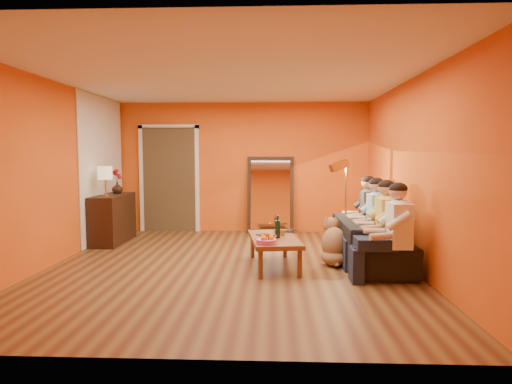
{
  "coord_description": "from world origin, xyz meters",
  "views": [
    {
      "loc": [
        0.61,
        -5.86,
        1.56
      ],
      "look_at": [
        0.35,
        0.5,
        1.0
      ],
      "focal_mm": 30.0,
      "sensor_mm": 36.0,
      "label": 1
    }
  ],
  "objects_px": {
    "mirror_frame": "(270,195)",
    "dog": "(334,241)",
    "sideboard": "(113,219)",
    "person_far_right": "(369,214)",
    "tumbler": "(283,232)",
    "laptop": "(286,232)",
    "person_far_left": "(399,233)",
    "person_mid_left": "(387,226)",
    "person_mid_right": "(377,219)",
    "vase": "(117,188)",
    "sofa": "(369,241)",
    "coffee_table": "(274,252)",
    "wine_bottle": "(278,227)",
    "floor_lamp": "(346,206)",
    "table_lamp": "(105,181)"
  },
  "relations": [
    {
      "from": "mirror_frame",
      "to": "dog",
      "type": "xyz_separation_m",
      "value": [
        0.92,
        -2.49,
        -0.42
      ]
    },
    {
      "from": "sideboard",
      "to": "person_far_right",
      "type": "distance_m",
      "value": 4.41
    },
    {
      "from": "person_far_right",
      "to": "tumbler",
      "type": "height_order",
      "value": "person_far_right"
    },
    {
      "from": "laptop",
      "to": "person_far_left",
      "type": "bearing_deg",
      "value": -57.47
    },
    {
      "from": "person_mid_left",
      "to": "person_mid_right",
      "type": "xyz_separation_m",
      "value": [
        0.0,
        0.55,
        0.0
      ]
    },
    {
      "from": "vase",
      "to": "sofa",
      "type": "bearing_deg",
      "value": -19.31
    },
    {
      "from": "coffee_table",
      "to": "vase",
      "type": "bearing_deg",
      "value": 139.36
    },
    {
      "from": "sideboard",
      "to": "vase",
      "type": "distance_m",
      "value": 0.58
    },
    {
      "from": "sofa",
      "to": "mirror_frame",
      "type": "bearing_deg",
      "value": 32.05
    },
    {
      "from": "wine_bottle",
      "to": "tumbler",
      "type": "xyz_separation_m",
      "value": [
        0.07,
        0.17,
        -0.11
      ]
    },
    {
      "from": "laptop",
      "to": "vase",
      "type": "relative_size",
      "value": 1.71
    },
    {
      "from": "mirror_frame",
      "to": "sofa",
      "type": "bearing_deg",
      "value": -57.95
    },
    {
      "from": "person_mid_left",
      "to": "person_far_right",
      "type": "xyz_separation_m",
      "value": [
        0.0,
        1.1,
        0.0
      ]
    },
    {
      "from": "tumbler",
      "to": "dog",
      "type": "bearing_deg",
      "value": 3.79
    },
    {
      "from": "wine_bottle",
      "to": "vase",
      "type": "xyz_separation_m",
      "value": [
        -2.91,
        1.87,
        0.38
      ]
    },
    {
      "from": "person_mid_right",
      "to": "dog",
      "type": "bearing_deg",
      "value": -157.64
    },
    {
      "from": "vase",
      "to": "laptop",
      "type": "bearing_deg",
      "value": -25.86
    },
    {
      "from": "wine_bottle",
      "to": "sideboard",
      "type": "bearing_deg",
      "value": 150.84
    },
    {
      "from": "laptop",
      "to": "vase",
      "type": "height_order",
      "value": "vase"
    },
    {
      "from": "coffee_table",
      "to": "sideboard",
      "type": "bearing_deg",
      "value": 143.06
    },
    {
      "from": "coffee_table",
      "to": "floor_lamp",
      "type": "xyz_separation_m",
      "value": [
        1.16,
        1.1,
        0.51
      ]
    },
    {
      "from": "coffee_table",
      "to": "person_mid_right",
      "type": "distance_m",
      "value": 1.62
    },
    {
      "from": "person_far_left",
      "to": "person_mid_right",
      "type": "height_order",
      "value": "same"
    },
    {
      "from": "person_mid_left",
      "to": "wine_bottle",
      "type": "bearing_deg",
      "value": 177.61
    },
    {
      "from": "table_lamp",
      "to": "dog",
      "type": "bearing_deg",
      "value": -16.6
    },
    {
      "from": "mirror_frame",
      "to": "sofa",
      "type": "xyz_separation_m",
      "value": [
        1.45,
        -2.32,
        -0.45
      ]
    },
    {
      "from": "coffee_table",
      "to": "person_mid_right",
      "type": "height_order",
      "value": "person_mid_right"
    },
    {
      "from": "person_mid_left",
      "to": "person_far_left",
      "type": "bearing_deg",
      "value": -90.0
    },
    {
      "from": "coffee_table",
      "to": "person_mid_right",
      "type": "bearing_deg",
      "value": 8.11
    },
    {
      "from": "floor_lamp",
      "to": "wine_bottle",
      "type": "height_order",
      "value": "floor_lamp"
    },
    {
      "from": "person_far_left",
      "to": "person_mid_right",
      "type": "relative_size",
      "value": 1.0
    },
    {
      "from": "person_mid_left",
      "to": "table_lamp",
      "type": "bearing_deg",
      "value": 162.41
    },
    {
      "from": "sideboard",
      "to": "person_mid_right",
      "type": "height_order",
      "value": "person_mid_right"
    },
    {
      "from": "table_lamp",
      "to": "tumbler",
      "type": "height_order",
      "value": "table_lamp"
    },
    {
      "from": "sideboard",
      "to": "person_far_right",
      "type": "relative_size",
      "value": 0.97
    },
    {
      "from": "person_far_left",
      "to": "mirror_frame",
      "type": "bearing_deg",
      "value": 115.48
    },
    {
      "from": "person_far_left",
      "to": "tumbler",
      "type": "relative_size",
      "value": 12.96
    },
    {
      "from": "sideboard",
      "to": "sofa",
      "type": "distance_m",
      "value": 4.42
    },
    {
      "from": "mirror_frame",
      "to": "person_mid_left",
      "type": "height_order",
      "value": "mirror_frame"
    },
    {
      "from": "sofa",
      "to": "wine_bottle",
      "type": "xyz_separation_m",
      "value": [
        -1.33,
        -0.39,
        0.26
      ]
    },
    {
      "from": "sofa",
      "to": "person_mid_right",
      "type": "height_order",
      "value": "person_mid_right"
    },
    {
      "from": "mirror_frame",
      "to": "dog",
      "type": "relative_size",
      "value": 2.22
    },
    {
      "from": "table_lamp",
      "to": "person_far_left",
      "type": "distance_m",
      "value": 4.81
    },
    {
      "from": "laptop",
      "to": "mirror_frame",
      "type": "bearing_deg",
      "value": 76.05
    },
    {
      "from": "dog",
      "to": "person_far_right",
      "type": "xyz_separation_m",
      "value": [
        0.66,
        0.82,
        0.27
      ]
    },
    {
      "from": "person_far_left",
      "to": "person_far_right",
      "type": "bearing_deg",
      "value": 90.0
    },
    {
      "from": "sofa",
      "to": "person_far_left",
      "type": "height_order",
      "value": "person_far_left"
    },
    {
      "from": "sofa",
      "to": "laptop",
      "type": "bearing_deg",
      "value": 89.48
    },
    {
      "from": "sideboard",
      "to": "person_mid_right",
      "type": "bearing_deg",
      "value": -14.57
    },
    {
      "from": "sofa",
      "to": "person_far_right",
      "type": "xyz_separation_m",
      "value": [
        0.13,
        0.65,
        0.3
      ]
    }
  ]
}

